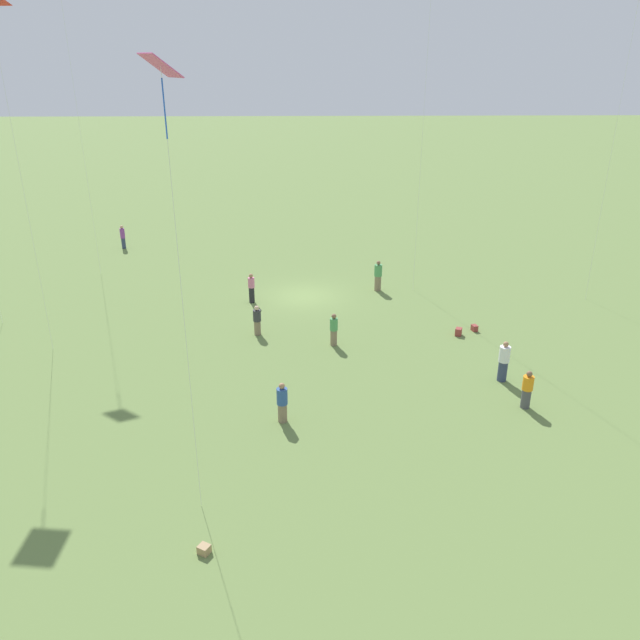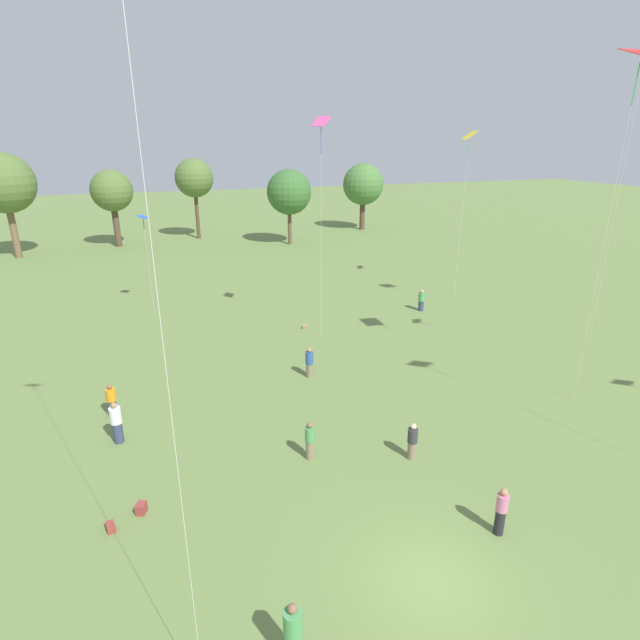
# 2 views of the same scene
# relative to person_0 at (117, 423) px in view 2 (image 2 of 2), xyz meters

# --- Properties ---
(ground_plane) EXTENTS (240.00, 240.00, 0.00)m
(ground_plane) POSITION_rel_person_0_xyz_m (8.68, -10.68, -0.92)
(ground_plane) COLOR olive
(tree_0) EXTENTS (6.14, 6.14, 10.87)m
(tree_0) POSITION_rel_person_0_xyz_m (-10.83, 40.87, 6.82)
(tree_0) COLOR brown
(tree_0) RESTS_ON ground_plane
(tree_1) EXTENTS (4.70, 4.70, 8.82)m
(tree_1) POSITION_rel_person_0_xyz_m (-0.76, 43.59, 5.45)
(tree_1) COLOR brown
(tree_1) RESTS_ON ground_plane
(tree_2) EXTENTS (4.72, 4.72, 9.87)m
(tree_2) POSITION_rel_person_0_xyz_m (8.85, 45.59, 6.53)
(tree_2) COLOR brown
(tree_2) RESTS_ON ground_plane
(tree_3) EXTENTS (5.23, 5.23, 8.78)m
(tree_3) POSITION_rel_person_0_xyz_m (18.83, 38.01, 5.21)
(tree_3) COLOR brown
(tree_3) RESTS_ON ground_plane
(tree_4) EXTENTS (5.58, 5.58, 8.96)m
(tree_4) POSITION_rel_person_0_xyz_m (31.39, 44.66, 5.20)
(tree_4) COLOR brown
(tree_4) RESTS_ON ground_plane
(person_0) EXTENTS (0.65, 0.65, 1.88)m
(person_0) POSITION_rel_person_0_xyz_m (0.00, 0.00, 0.00)
(person_0) COLOR #333D5B
(person_0) RESTS_ON ground_plane
(person_1) EXTENTS (0.62, 0.62, 1.66)m
(person_1) POSITION_rel_person_0_xyz_m (-0.28, 2.31, -0.11)
(person_1) COLOR #4C4C51
(person_1) RESTS_ON ground_plane
(person_2) EXTENTS (0.65, 0.65, 1.61)m
(person_2) POSITION_rel_person_0_xyz_m (20.93, 10.75, -0.15)
(person_2) COLOR #333D5B
(person_2) RESTS_ON ground_plane
(person_3) EXTENTS (0.51, 0.51, 1.58)m
(person_3) POSITION_rel_person_0_xyz_m (11.10, -5.19, -0.14)
(person_3) COLOR #847056
(person_3) RESTS_ON ground_plane
(person_4) EXTENTS (0.57, 0.57, 1.69)m
(person_4) POSITION_rel_person_0_xyz_m (9.57, 3.11, -0.09)
(person_4) COLOR #847056
(person_4) RESTS_ON ground_plane
(person_6) EXTENTS (0.48, 0.48, 1.66)m
(person_6) POSITION_rel_person_0_xyz_m (7.25, -3.83, -0.10)
(person_6) COLOR #847056
(person_6) RESTS_ON ground_plane
(person_7) EXTENTS (0.60, 0.60, 1.87)m
(person_7) POSITION_rel_person_0_xyz_m (4.22, -11.56, -0.00)
(person_7) COLOR #847056
(person_7) RESTS_ON ground_plane
(person_8) EXTENTS (0.49, 0.49, 1.75)m
(person_8) POSITION_rel_person_0_xyz_m (11.74, -9.74, -0.05)
(person_8) COLOR #232328
(person_8) RESTS_ON ground_plane
(kite_3) EXTENTS (0.88, 0.88, 7.08)m
(kite_3) POSITION_rel_person_0_xyz_m (2.12, 17.37, 5.71)
(kite_3) COLOR blue
(kite_3) RESTS_ON ground_plane
(kite_4) EXTENTS (1.16, 1.19, 13.29)m
(kite_4) POSITION_rel_person_0_xyz_m (12.01, 8.05, 11.51)
(kite_4) COLOR #E54C99
(kite_4) RESTS_ON ground_plane
(kite_5) EXTENTS (1.38, 1.34, 15.47)m
(kite_5) POSITION_rel_person_0_xyz_m (21.01, -3.71, 13.89)
(kite_5) COLOR red
(kite_5) RESTS_ON ground_plane
(kite_9) EXTENTS (1.10, 1.24, 12.66)m
(kite_9) POSITION_rel_person_0_xyz_m (25.81, 13.60, 11.03)
(kite_9) COLOR yellow
(kite_9) RESTS_ON ground_plane
(picnic_bag_0) EXTENTS (0.42, 0.46, 0.39)m
(picnic_bag_0) POSITION_rel_person_0_xyz_m (0.80, -4.83, -0.73)
(picnic_bag_0) COLOR #933833
(picnic_bag_0) RESTS_ON ground_plane
(picnic_bag_1) EXTENTS (0.42, 0.42, 0.27)m
(picnic_bag_1) POSITION_rel_person_0_xyz_m (11.62, 10.10, -0.79)
(picnic_bag_1) COLOR #A58459
(picnic_bag_1) RESTS_ON ground_plane
(picnic_bag_2) EXTENTS (0.33, 0.40, 0.31)m
(picnic_bag_2) POSITION_rel_person_0_xyz_m (-0.16, -5.38, -0.77)
(picnic_bag_2) COLOR #933833
(picnic_bag_2) RESTS_ON ground_plane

